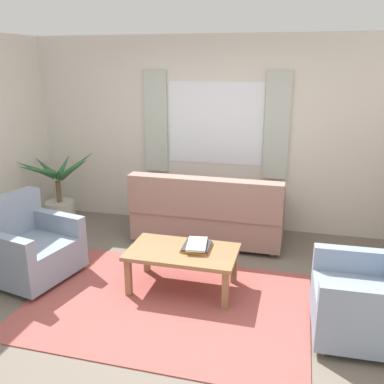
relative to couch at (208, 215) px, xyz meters
name	(u,v)px	position (x,y,z in m)	size (l,w,h in m)	color
ground_plane	(167,304)	(-0.06, -1.57, -0.37)	(6.24, 6.24, 0.00)	#6B6056
wall_back	(216,134)	(-0.06, 0.69, 0.93)	(5.32, 0.12, 2.60)	silver
window_with_curtains	(215,124)	(-0.06, 0.61, 1.08)	(1.98, 0.07, 1.40)	white
area_rug	(167,304)	(-0.06, -1.57, -0.36)	(2.70, 1.86, 0.01)	#9E4C47
couch	(208,215)	(0.00, 0.00, 0.00)	(1.90, 0.82, 0.92)	gray
armchair_left	(27,247)	(-1.68, -1.42, -0.01)	(0.97, 0.99, 0.88)	gray
armchair_right	(371,299)	(1.76, -1.59, -0.01)	(0.85, 0.87, 0.88)	gray
coffee_table	(183,255)	(0.01, -1.25, 0.01)	(1.10, 0.64, 0.44)	olive
book_stack_on_table	(197,246)	(0.14, -1.17, 0.10)	(0.28, 0.36, 0.06)	orange
potted_plant	(59,195)	(-2.20, 0.07, 0.07)	(1.10, 1.13, 1.06)	#B7B2A8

